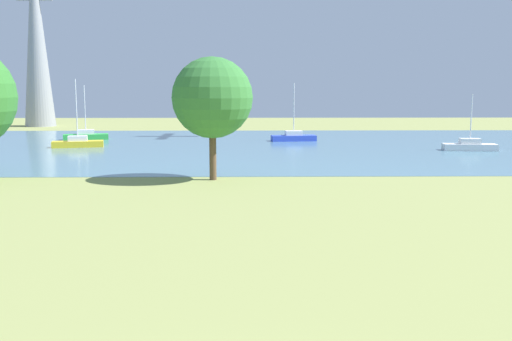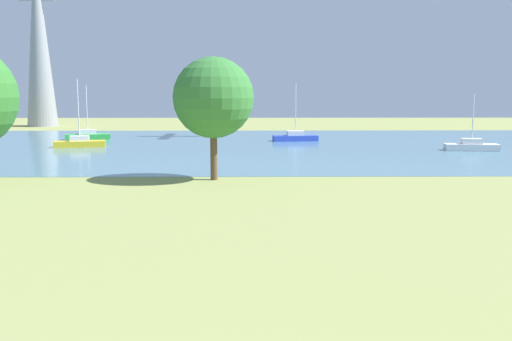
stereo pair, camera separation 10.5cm
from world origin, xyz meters
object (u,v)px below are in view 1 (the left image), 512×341
electricity_pylon (36,35)px  sailboat_blue (294,137)px  sailboat_white (470,146)px  sailboat_yellow (78,143)px  sailboat_green (86,136)px  tree_west_near (212,98)px

electricity_pylon → sailboat_blue: bearing=-34.3°
sailboat_white → sailboat_yellow: size_ratio=0.79×
sailboat_white → electricity_pylon: electricity_pylon is taller
sailboat_white → electricity_pylon: size_ratio=0.19×
sailboat_white → sailboat_green: 40.14m
sailboat_blue → sailboat_yellow: sailboat_yellow is taller
sailboat_yellow → tree_west_near: bearing=-54.6°
sailboat_yellow → tree_west_near: size_ratio=0.85×
sailboat_blue → sailboat_green: (-22.91, 2.06, -0.00)m
sailboat_blue → sailboat_yellow: (-21.48, -6.10, 0.00)m
sailboat_white → electricity_pylon: 62.70m
sailboat_yellow → sailboat_green: bearing=100.0°
tree_west_near → electricity_pylon: electricity_pylon is taller
tree_west_near → sailboat_white: bearing=36.1°
sailboat_green → sailboat_yellow: 8.28m
sailboat_blue → sailboat_yellow: bearing=-164.1°
sailboat_blue → sailboat_white: bearing=-31.8°
sailboat_green → tree_west_near: (15.69, -28.23, 4.71)m
electricity_pylon → sailboat_white: bearing=-33.6°
tree_west_near → electricity_pylon: size_ratio=0.29×
sailboat_blue → sailboat_yellow: 22.33m
sailboat_blue → sailboat_white: sailboat_blue is taller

